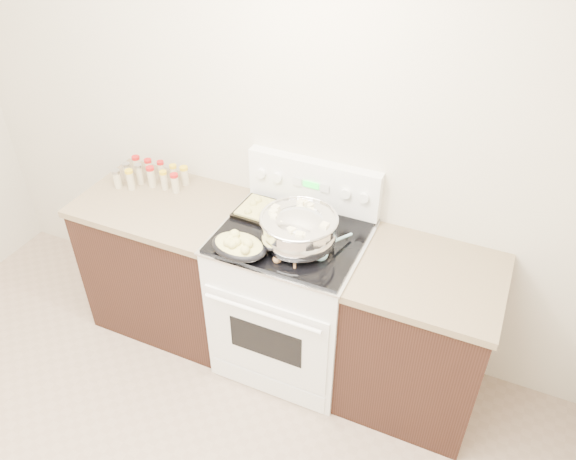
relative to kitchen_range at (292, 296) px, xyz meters
The scene contains 9 objects.
counter_left 0.83m from the kitchen_range, behind, with size 0.93×0.67×0.92m.
counter_right 0.73m from the kitchen_range, ahead, with size 0.73×0.67×0.92m.
kitchen_range is the anchor object (origin of this frame).
mixing_bowl 0.55m from the kitchen_range, 49.39° to the right, with size 0.46×0.46×0.23m.
roasting_pan 0.59m from the kitchen_range, 123.45° to the right, with size 0.32×0.24×0.12m.
baking_sheet 0.52m from the kitchen_range, 151.92° to the left, with size 0.36×0.26×0.06m.
wooden_spoon 0.51m from the kitchen_range, 78.24° to the right, with size 0.13×0.24×0.04m.
blue_ladle 0.55m from the kitchen_range, 29.03° to the right, with size 0.13×0.26×0.10m.
spice_jars 1.11m from the kitchen_range, behind, with size 0.39×0.24×0.13m.
Camera 1 is at (1.29, -0.72, 2.72)m, focal length 35.00 mm.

